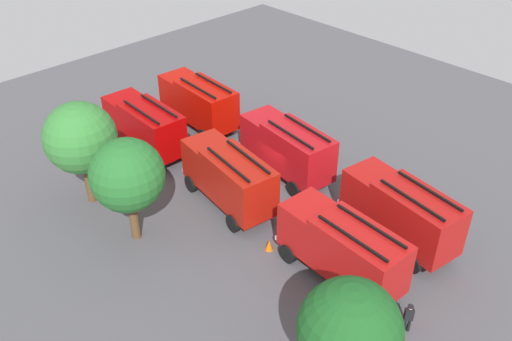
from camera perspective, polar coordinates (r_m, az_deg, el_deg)
name	(u,v)px	position (r m, az deg, el deg)	size (l,w,h in m)	color
ground_plane	(256,188)	(36.15, 0.00, -1.84)	(54.83, 54.83, 0.00)	#4C4C51
fire_truck_0	(401,210)	(31.84, 14.62, -3.95)	(7.48, 3.60, 3.88)	#AB1210
fire_truck_1	(287,147)	(36.40, 3.20, 2.45)	(7.44, 3.45, 3.88)	#B71116
fire_truck_2	(198,101)	(42.32, -5.93, 7.10)	(7.34, 3.12, 3.88)	#B80C04
fire_truck_3	(342,247)	(28.84, 8.81, -7.71)	(7.33, 3.10, 3.88)	#B31311
fire_truck_4	(229,176)	(33.56, -2.82, -0.54)	(7.48, 3.58, 3.88)	#AA150B
fire_truck_5	(144,125)	(39.64, -11.38, 4.61)	(7.29, 2.99, 3.88)	#AD0405
firefighter_0	(323,145)	(38.98, 6.92, 2.58)	(0.45, 0.30, 1.79)	black
firefighter_1	(194,81)	(48.40, -6.34, 9.10)	(0.48, 0.44, 1.73)	black
firefighter_2	(408,317)	(27.79, 15.34, -14.26)	(0.46, 0.47, 1.69)	black
firefighter_3	(411,205)	(34.45, 15.61, -3.43)	(0.47, 0.33, 1.67)	black
tree_1	(350,330)	(22.27, 9.57, -15.86)	(4.11, 4.11, 6.37)	brown
tree_2	(127,176)	(30.56, -13.04, -0.52)	(4.11, 4.11, 6.36)	brown
tree_3	(80,138)	(34.23, -17.55, 3.17)	(4.32, 4.32, 6.70)	brown
traffic_cone_0	(370,184)	(36.79, 11.56, -1.36)	(0.41, 0.41, 0.59)	#F2600C
traffic_cone_1	(269,245)	(31.36, 1.36, -7.64)	(0.45, 0.45, 0.65)	#F2600C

